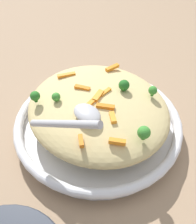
{
  "coord_description": "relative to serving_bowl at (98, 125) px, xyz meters",
  "views": [
    {
      "loc": [
        0.29,
        -0.26,
        0.45
      ],
      "look_at": [
        0.0,
        0.0,
        0.06
      ],
      "focal_mm": 43.97,
      "sensor_mm": 36.0,
      "label": 1
    }
  ],
  "objects": [
    {
      "name": "broccoli_floret_4",
      "position": [
        -0.05,
        -0.06,
        0.08
      ],
      "size": [
        0.02,
        0.02,
        0.02
      ],
      "color": "#377928",
      "rests_on": "pasta_mound"
    },
    {
      "name": "broccoli_floret_1",
      "position": [
        0.02,
        0.05,
        0.09
      ],
      "size": [
        0.02,
        0.02,
        0.02
      ],
      "color": "#205B1C",
      "rests_on": "pasta_mound"
    },
    {
      "name": "carrot_piece_9",
      "position": [
        0.06,
        -0.09,
        0.07
      ],
      "size": [
        0.02,
        0.02,
        0.01
      ],
      "primitive_type": "cube",
      "rotation": [
        0.0,
        0.0,
        5.72
      ],
      "color": "orange",
      "rests_on": "pasta_mound"
    },
    {
      "name": "carrot_piece_7",
      "position": [
        -0.04,
        -0.01,
        0.08
      ],
      "size": [
        0.03,
        0.02,
        0.01
      ],
      "primitive_type": "cube",
      "rotation": [
        0.0,
        0.0,
        0.53
      ],
      "color": "orange",
      "rests_on": "pasta_mound"
    },
    {
      "name": "carrot_piece_1",
      "position": [
        -0.1,
        -0.0,
        0.07
      ],
      "size": [
        0.02,
        0.04,
        0.01
      ],
      "primitive_type": "cube",
      "rotation": [
        0.0,
        0.0,
        4.28
      ],
      "color": "orange",
      "rests_on": "pasta_mound"
    },
    {
      "name": "broccoli_floret_0",
      "position": [
        0.06,
        0.09,
        0.08
      ],
      "size": [
        0.02,
        0.02,
        0.02
      ],
      "color": "#377928",
      "rests_on": "pasta_mound"
    },
    {
      "name": "carrot_piece_2",
      "position": [
        0.01,
        -0.03,
        0.08
      ],
      "size": [
        0.01,
        0.03,
        0.01
      ],
      "primitive_type": "cube",
      "rotation": [
        0.0,
        0.0,
        4.97
      ],
      "color": "orange",
      "rests_on": "pasta_mound"
    },
    {
      "name": "carrot_piece_8",
      "position": [
        0.0,
        -0.0,
        0.08
      ],
      "size": [
        0.02,
        0.03,
        0.01
      ],
      "primitive_type": "cube",
      "rotation": [
        0.0,
        0.0,
        5.09
      ],
      "color": "orange",
      "rests_on": "pasta_mound"
    },
    {
      "name": "serving_spoon",
      "position": [
        0.03,
        -0.07,
        0.1
      ],
      "size": [
        0.13,
        0.11,
        0.08
      ],
      "color": "#B7B7BC",
      "rests_on": "pasta_mound"
    },
    {
      "name": "broccoli_floret_2",
      "position": [
        0.12,
        -0.01,
        0.09
      ],
      "size": [
        0.02,
        0.02,
        0.03
      ],
      "color": "#377928",
      "rests_on": "pasta_mound"
    },
    {
      "name": "pasta_mound",
      "position": [
        0.0,
        0.0,
        0.05
      ],
      "size": [
        0.29,
        0.27,
        0.06
      ],
      "primitive_type": "ellipsoid",
      "color": "#D1BA7A",
      "rests_on": "serving_bowl"
    },
    {
      "name": "ground_plane",
      "position": [
        0.0,
        0.0,
        -0.02
      ],
      "size": [
        2.4,
        2.4,
        0.0
      ],
      "primitive_type": "plane",
      "color": "#9E7F60"
    },
    {
      "name": "carrot_piece_5",
      "position": [
        0.06,
        -0.02,
        0.08
      ],
      "size": [
        0.03,
        0.02,
        0.01
      ],
      "primitive_type": "cube",
      "rotation": [
        0.0,
        0.0,
        2.58
      ],
      "color": "orange",
      "rests_on": "pasta_mound"
    },
    {
      "name": "carrot_piece_4",
      "position": [
        0.1,
        -0.05,
        0.07
      ],
      "size": [
        0.03,
        0.02,
        0.01
      ],
      "primitive_type": "cube",
      "rotation": [
        0.0,
        0.0,
        0.66
      ],
      "color": "orange",
      "rests_on": "pasta_mound"
    },
    {
      "name": "carrot_piece_6",
      "position": [
        -0.05,
        0.09,
        0.07
      ],
      "size": [
        0.01,
        0.03,
        0.01
      ],
      "primitive_type": "cube",
      "rotation": [
        0.0,
        0.0,
        4.63
      ],
      "color": "orange",
      "rests_on": "pasta_mound"
    },
    {
      "name": "serving_bowl",
      "position": [
        0.0,
        0.0,
        0.0
      ],
      "size": [
        0.34,
        0.34,
        0.04
      ],
      "color": "silver",
      "rests_on": "ground_plane"
    },
    {
      "name": "carrot_piece_3",
      "position": [
        0.03,
        -0.01,
        0.08
      ],
      "size": [
        0.03,
        0.03,
        0.01
      ],
      "primitive_type": "cube",
      "rotation": [
        0.0,
        0.0,
        3.8
      ],
      "color": "orange",
      "rests_on": "pasta_mound"
    },
    {
      "name": "broccoli_floret_3",
      "position": [
        -0.07,
        -0.09,
        0.08
      ],
      "size": [
        0.02,
        0.02,
        0.02
      ],
      "color": "#296820",
      "rests_on": "pasta_mound"
    },
    {
      "name": "carrot_piece_0",
      "position": [
        -0.0,
        0.02,
        0.08
      ],
      "size": [
        0.01,
        0.03,
        0.01
      ],
      "primitive_type": "cube",
      "rotation": [
        0.0,
        0.0,
        4.82
      ],
      "color": "orange",
      "rests_on": "pasta_mound"
    }
  ]
}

